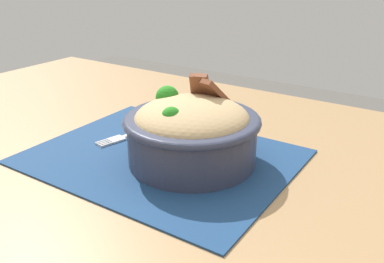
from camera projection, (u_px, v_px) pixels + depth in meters
name	position (u px, v px, depth m)	size (l,w,h in m)	color
table	(157.00, 194.00, 0.69)	(1.37, 0.86, 0.74)	#99754C
placemat	(162.00, 157.00, 0.67)	(0.40, 0.31, 0.00)	navy
bowl	(192.00, 130.00, 0.63)	(0.21, 0.21, 0.13)	#2D3347
fork	(127.00, 136.00, 0.74)	(0.05, 0.13, 0.00)	silver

